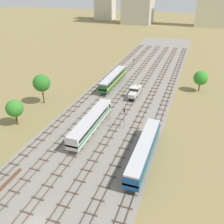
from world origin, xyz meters
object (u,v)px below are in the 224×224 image
at_px(diesel_railcar_right_nearest, 144,149).
at_px(diesel_railcar_left_midfar, 113,78).
at_px(signal_post_mid, 124,116).
at_px(signal_post_nearest, 134,63).
at_px(diesel_railcar_centre_left_near, 91,122).
at_px(shunter_loco_centre_mid, 135,91).
at_px(signal_post_near, 110,110).

relative_size(diesel_railcar_right_nearest, diesel_railcar_left_midfar, 1.00).
bearing_deg(signal_post_mid, signal_post_nearest, 101.98).
distance_m(diesel_railcar_centre_left_near, shunter_loco_centre_mid, 23.19).
relative_size(diesel_railcar_right_nearest, diesel_railcar_centre_left_near, 1.00).
height_order(shunter_loco_centre_mid, diesel_railcar_left_midfar, diesel_railcar_left_midfar).
bearing_deg(signal_post_near, signal_post_mid, -31.78).
xyz_separation_m(shunter_loco_centre_mid, signal_post_nearest, (-7.08, 25.31, 1.09)).
relative_size(diesel_railcar_right_nearest, signal_post_nearest, 4.24).
bearing_deg(diesel_railcar_left_midfar, signal_post_near, -73.11).
xyz_separation_m(diesel_railcar_centre_left_near, diesel_railcar_left_midfar, (-4.72, 29.77, 0.00)).
relative_size(diesel_railcar_centre_left_near, signal_post_nearest, 4.24).
bearing_deg(signal_post_near, diesel_railcar_right_nearest, -47.86).
height_order(diesel_railcar_right_nearest, signal_post_nearest, signal_post_nearest).
distance_m(shunter_loco_centre_mid, signal_post_near, 16.45).
distance_m(diesel_railcar_right_nearest, diesel_railcar_left_midfar, 40.98).
bearing_deg(diesel_railcar_right_nearest, signal_post_near, 132.14).
bearing_deg(shunter_loco_centre_mid, diesel_railcar_right_nearest, -72.14).
bearing_deg(signal_post_mid, diesel_railcar_left_midfar, 114.21).
height_order(shunter_loco_centre_mid, signal_post_nearest, signal_post_nearest).
distance_m(diesel_railcar_centre_left_near, signal_post_nearest, 48.06).
bearing_deg(diesel_railcar_centre_left_near, signal_post_nearest, 92.82).
bearing_deg(signal_post_near, diesel_railcar_left_midfar, 106.89).
bearing_deg(diesel_railcar_right_nearest, signal_post_nearest, 106.84).
xyz_separation_m(diesel_railcar_right_nearest, diesel_railcar_centre_left_near, (-14.16, 6.61, 0.00)).
bearing_deg(shunter_loco_centre_mid, signal_post_nearest, 105.63).
height_order(diesel_railcar_right_nearest, signal_post_near, signal_post_near).
bearing_deg(signal_post_mid, signal_post_near, 148.22).
bearing_deg(signal_post_mid, shunter_loco_centre_mid, 97.02).
relative_size(diesel_railcar_right_nearest, signal_post_mid, 3.68).
height_order(diesel_railcar_right_nearest, diesel_railcar_centre_left_near, same).
relative_size(shunter_loco_centre_mid, signal_post_near, 1.82).
bearing_deg(diesel_railcar_centre_left_near, diesel_railcar_left_midfar, 99.01).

